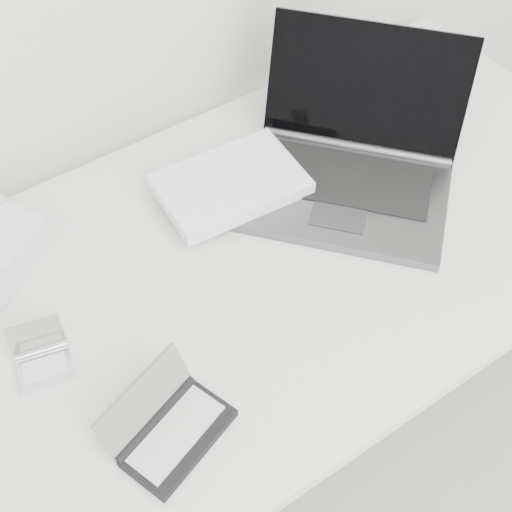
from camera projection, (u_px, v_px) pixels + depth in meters
desk at (257, 271)px, 1.36m from camera, size 1.60×0.80×0.73m
laptop_large at (315, 170)px, 1.40m from camera, size 0.63×0.54×0.26m
pda_silver at (43, 360)px, 1.16m from camera, size 0.11×0.11×0.07m
palmtop_charcoal at (169, 428)px, 1.08m from camera, size 0.21×0.18×0.09m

